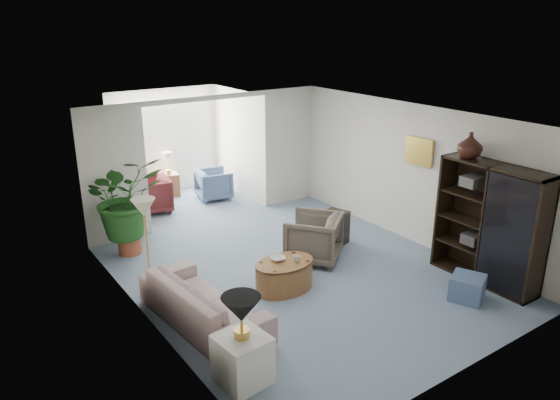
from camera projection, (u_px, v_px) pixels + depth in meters
floor at (301, 275)px, 8.48m from camera, size 6.00×6.00×0.00m
sunroom_floor at (189, 204)px, 11.65m from camera, size 2.60×2.60×0.00m
back_pier_left at (114, 176)px, 9.36m from camera, size 1.20×0.12×2.50m
back_pier_right at (289, 147)px, 11.41m from camera, size 1.20×0.12×2.50m
back_header at (207, 98)px, 9.99m from camera, size 2.60×0.12×0.10m
window_pane at (165, 133)px, 12.03m from camera, size 2.20×0.02×1.50m
window_blinds at (165, 133)px, 12.00m from camera, size 2.20×0.02×1.50m
framed_picture at (420, 151)px, 9.17m from camera, size 0.04×0.50×0.40m
sofa at (203, 302)px, 7.07m from camera, size 1.03×2.20×0.62m
end_table at (243, 359)px, 5.92m from camera, size 0.58×0.58×0.58m
table_lamp at (241, 309)px, 5.71m from camera, size 0.44×0.44×0.30m
floor_lamp at (144, 208)px, 7.80m from camera, size 0.36×0.36×0.28m
coffee_table at (284, 275)px, 7.98m from camera, size 1.06×1.06×0.45m
coffee_bowl at (278, 259)px, 7.95m from camera, size 0.24×0.24×0.05m
coffee_cup at (297, 259)px, 7.90m from camera, size 0.12×0.12×0.10m
wingback_chair at (313, 238)px, 8.89m from camera, size 1.21×1.22×0.80m
side_table_dark at (334, 228)px, 9.54m from camera, size 0.60×0.54×0.60m
entertainment_cabinet at (489, 224)px, 8.02m from camera, size 0.45×1.68×1.87m
cabinet_urn at (470, 145)px, 8.03m from camera, size 0.38×0.38×0.39m
ottoman at (467, 288)px, 7.71m from camera, size 0.60×0.60×0.36m
plant_pot at (130, 244)px, 9.22m from camera, size 0.40×0.40×0.32m
house_plant at (125, 197)px, 8.93m from camera, size 1.28×1.11×1.43m
sunroom_chair_blue at (214, 184)px, 11.91m from camera, size 0.85×0.83×0.67m
sunroom_chair_maroon at (150, 195)px, 11.08m from camera, size 0.94×0.92×0.74m
sunroom_table at (169, 185)px, 12.11m from camera, size 0.48×0.40×0.52m
shelf_clutter at (495, 218)px, 7.86m from camera, size 0.30×1.07×1.06m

